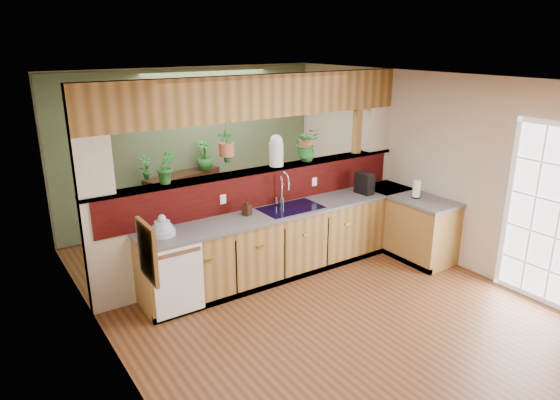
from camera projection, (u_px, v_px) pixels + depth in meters
ground at (320, 305)px, 5.94m from camera, size 4.60×7.00×0.01m
ceiling at (326, 82)px, 5.13m from camera, size 4.60×7.00×0.01m
wall_back at (192, 147)px, 8.30m from camera, size 4.60×0.02×2.60m
wall_left at (115, 248)px, 4.32m from camera, size 0.02×7.00×2.60m
wall_right at (456, 172)px, 6.75m from camera, size 0.02×7.00×2.60m
pass_through_partition at (262, 183)px, 6.65m from camera, size 4.60×0.21×2.60m
pass_through_ledge at (259, 170)px, 6.58m from camera, size 4.60×0.21×0.04m
header_beam at (258, 97)px, 6.29m from camera, size 4.60×0.15×0.55m
sage_backwall at (192, 147)px, 8.28m from camera, size 4.55×0.02×2.55m
countertop at (330, 233)px, 6.93m from camera, size 4.14×1.52×0.90m
dishwasher at (179, 281)px, 5.54m from camera, size 0.58×0.03×0.82m
navy_sink at (291, 214)px, 6.59m from camera, size 0.82×0.50×0.18m
french_door at (546, 217)px, 5.79m from camera, size 0.06×1.02×2.16m
framed_print at (148, 252)px, 3.62m from camera, size 0.04×0.35×0.45m
faucet at (283, 187)px, 6.60m from camera, size 0.20×0.20×0.47m
dish_stack at (163, 229)px, 5.63m from camera, size 0.28×0.28×0.25m
soap_dispenser at (247, 207)px, 6.27m from camera, size 0.13×0.13×0.21m
coffee_maker at (365, 184)px, 7.13m from camera, size 0.16×0.27×0.30m
paper_towel at (417, 189)px, 6.95m from camera, size 0.12×0.12×0.27m
glass_jar at (276, 150)px, 6.65m from camera, size 0.19×0.19×0.43m
ledge_plant_left at (166, 167)px, 5.83m from camera, size 0.27×0.24×0.42m
ledge_plant_right at (307, 148)px, 6.93m from camera, size 0.27×0.27×0.38m
hanging_plant_a at (226, 136)px, 6.17m from camera, size 0.25×0.20×0.53m
hanging_plant_b at (306, 130)px, 6.84m from camera, size 0.37×0.32×0.53m
shelving_console at (184, 200)px, 8.19m from camera, size 1.40×0.79×0.90m
shelf_plant_a at (145, 167)px, 7.68m from camera, size 0.20×0.14×0.38m
shelf_plant_b at (204, 155)px, 8.19m from camera, size 0.35×0.35×0.50m
floor_plant at (263, 218)px, 7.72m from camera, size 0.79×0.72×0.76m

